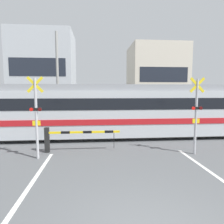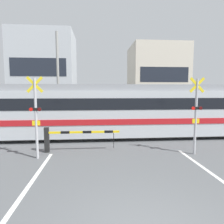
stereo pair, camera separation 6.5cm
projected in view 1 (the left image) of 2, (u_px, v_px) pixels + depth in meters
name	position (u px, v px, depth m)	size (l,w,h in m)	color
rail_track_near	(113.00, 139.00, 11.86)	(50.00, 0.10, 0.08)	gray
rail_track_far	(111.00, 134.00, 13.28)	(50.00, 0.10, 0.08)	gray
road_stripe_left	(4.00, 224.00, 4.29)	(0.14, 9.68, 0.01)	white
commuter_train	(142.00, 109.00, 12.56)	(17.44, 2.97, 3.24)	#B7BCC1
crossing_barrier_near	(65.00, 136.00, 9.36)	(3.51, 0.20, 1.18)	black
crossing_barrier_far	(139.00, 118.00, 15.72)	(3.51, 0.20, 1.18)	black
crossing_signal_left	(36.00, 114.00, 8.30)	(0.68, 0.15, 3.47)	#B2B2B7
crossing_signal_right	(196.00, 112.00, 8.91)	(0.68, 0.15, 3.47)	#B2B2B7
pedestrian	(104.00, 111.00, 19.03)	(0.38, 0.22, 1.64)	brown
building_left_of_street	(45.00, 74.00, 25.01)	(7.25, 6.20, 9.97)	#B2B7BC
building_right_of_street	(156.00, 80.00, 26.32)	(6.83, 6.20, 8.67)	beige
utility_pole_streetside	(58.00, 78.00, 17.28)	(0.22, 0.22, 7.91)	gray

